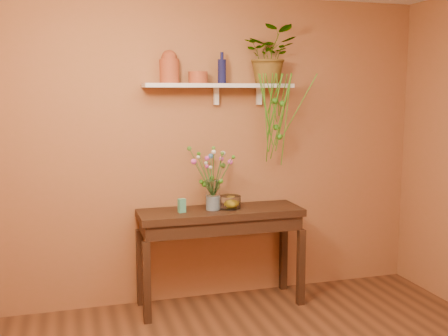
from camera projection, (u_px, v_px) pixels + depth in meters
room at (305, 189)px, 2.86m from camera, size 4.04×4.04×2.70m
sideboard at (221, 223)px, 4.62m from camera, size 1.42×0.46×0.86m
wall_shelf at (220, 86)px, 4.57m from camera, size 1.30×0.24×0.19m
terracotta_jug at (169, 67)px, 4.46m from camera, size 0.21×0.21×0.28m
terracotta_pot at (198, 77)px, 4.50m from camera, size 0.20×0.20×0.10m
blue_bottle at (222, 71)px, 4.56m from camera, size 0.09×0.09×0.26m
spider_plant at (270, 55)px, 4.68m from camera, size 0.56×0.53×0.50m
plant_fronds at (277, 113)px, 4.60m from camera, size 0.50×0.40×0.81m
glass_vase at (213, 197)px, 4.56m from camera, size 0.12×0.12×0.26m
bouquet at (212, 166)px, 4.54m from camera, size 0.38×0.43×0.44m
glass_bowl at (230, 203)px, 4.63m from camera, size 0.19×0.19×0.11m
lemon at (231, 203)px, 4.65m from camera, size 0.08×0.08×0.08m
carton at (182, 206)px, 4.47m from camera, size 0.07×0.06×0.12m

